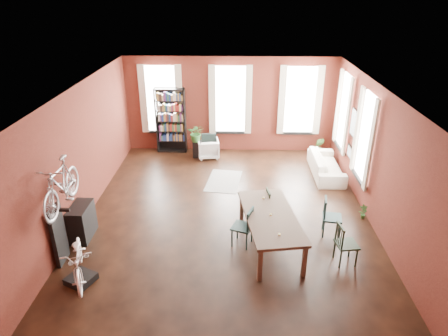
{
  "coord_description": "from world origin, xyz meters",
  "views": [
    {
      "loc": [
        0.19,
        -8.49,
        5.33
      ],
      "look_at": [
        -0.09,
        0.6,
        1.09
      ],
      "focal_mm": 32.0,
      "sensor_mm": 36.0,
      "label": 1
    }
  ],
  "objects_px": {
    "dining_table": "(270,231)",
    "cream_sofa": "(327,162)",
    "dining_chair_d": "(332,217)",
    "bookshelf": "(171,121)",
    "bike_trainer": "(81,279)",
    "dining_chair_a": "(242,227)",
    "dining_chair_c": "(347,244)",
    "white_armchair": "(208,148)",
    "plant_stand": "(197,149)",
    "bicycle_floor": "(76,243)",
    "console_table": "(82,222)",
    "dining_chair_b": "(260,208)"
  },
  "relations": [
    {
      "from": "cream_sofa",
      "to": "bike_trainer",
      "type": "height_order",
      "value": "cream_sofa"
    },
    {
      "from": "dining_chair_c",
      "to": "bookshelf",
      "type": "distance_m",
      "value": 7.49
    },
    {
      "from": "dining_table",
      "to": "cream_sofa",
      "type": "xyz_separation_m",
      "value": [
        1.99,
        3.74,
        0.01
      ]
    },
    {
      "from": "dining_chair_b",
      "to": "dining_chair_c",
      "type": "distance_m",
      "value": 2.21
    },
    {
      "from": "dining_chair_d",
      "to": "dining_chair_a",
      "type": "bearing_deg",
      "value": 111.84
    },
    {
      "from": "dining_chair_d",
      "to": "plant_stand",
      "type": "distance_m",
      "value": 5.67
    },
    {
      "from": "dining_table",
      "to": "dining_chair_c",
      "type": "bearing_deg",
      "value": -27.43
    },
    {
      "from": "bike_trainer",
      "to": "white_armchair",
      "type": "bearing_deg",
      "value": 71.44
    },
    {
      "from": "dining_table",
      "to": "console_table",
      "type": "height_order",
      "value": "console_table"
    },
    {
      "from": "dining_table",
      "to": "plant_stand",
      "type": "bearing_deg",
      "value": 103.59
    },
    {
      "from": "dining_chair_c",
      "to": "white_armchair",
      "type": "relative_size",
      "value": 1.32
    },
    {
      "from": "dining_chair_b",
      "to": "console_table",
      "type": "xyz_separation_m",
      "value": [
        -4.08,
        -0.66,
        -0.05
      ]
    },
    {
      "from": "dining_chair_c",
      "to": "white_armchair",
      "type": "xyz_separation_m",
      "value": [
        -3.21,
        5.45,
        -0.11
      ]
    },
    {
      "from": "dining_table",
      "to": "bookshelf",
      "type": "xyz_separation_m",
      "value": [
        -2.96,
        5.44,
        0.7
      ]
    },
    {
      "from": "bike_trainer",
      "to": "dining_chair_a",
      "type": "bearing_deg",
      "value": 23.11
    },
    {
      "from": "dining_chair_b",
      "to": "plant_stand",
      "type": "bearing_deg",
      "value": -163.52
    },
    {
      "from": "dining_chair_b",
      "to": "bookshelf",
      "type": "relative_size",
      "value": 0.41
    },
    {
      "from": "dining_chair_a",
      "to": "white_armchair",
      "type": "distance_m",
      "value": 4.99
    },
    {
      "from": "bookshelf",
      "to": "plant_stand",
      "type": "distance_m",
      "value": 1.32
    },
    {
      "from": "dining_table",
      "to": "plant_stand",
      "type": "xyz_separation_m",
      "value": [
        -2.05,
        4.95,
        -0.12
      ]
    },
    {
      "from": "dining_chair_c",
      "to": "dining_chair_d",
      "type": "height_order",
      "value": "dining_chair_d"
    },
    {
      "from": "dining_chair_d",
      "to": "plant_stand",
      "type": "relative_size",
      "value": 1.64
    },
    {
      "from": "dining_chair_a",
      "to": "dining_chair_c",
      "type": "height_order",
      "value": "dining_chair_a"
    },
    {
      "from": "console_table",
      "to": "bookshelf",
      "type": "bearing_deg",
      "value": 76.17
    },
    {
      "from": "dining_chair_b",
      "to": "dining_chair_c",
      "type": "height_order",
      "value": "dining_chair_c"
    },
    {
      "from": "dining_table",
      "to": "bookshelf",
      "type": "distance_m",
      "value": 6.23
    },
    {
      "from": "dining_chair_a",
      "to": "dining_chair_c",
      "type": "distance_m",
      "value": 2.22
    },
    {
      "from": "dining_chair_c",
      "to": "bike_trainer",
      "type": "height_order",
      "value": "dining_chair_c"
    },
    {
      "from": "bicycle_floor",
      "to": "cream_sofa",
      "type": "bearing_deg",
      "value": 21.05
    },
    {
      "from": "dining_chair_a",
      "to": "dining_chair_c",
      "type": "bearing_deg",
      "value": 95.54
    },
    {
      "from": "dining_chair_d",
      "to": "plant_stand",
      "type": "bearing_deg",
      "value": 47.96
    },
    {
      "from": "dining_chair_a",
      "to": "plant_stand",
      "type": "bearing_deg",
      "value": -143.04
    },
    {
      "from": "dining_table",
      "to": "dining_chair_a",
      "type": "relative_size",
      "value": 2.54
    },
    {
      "from": "dining_table",
      "to": "cream_sofa",
      "type": "height_order",
      "value": "cream_sofa"
    },
    {
      "from": "bike_trainer",
      "to": "plant_stand",
      "type": "distance_m",
      "value": 6.47
    },
    {
      "from": "white_armchair",
      "to": "bike_trainer",
      "type": "xyz_separation_m",
      "value": [
        -2.09,
        -6.22,
        -0.28
      ]
    },
    {
      "from": "white_armchair",
      "to": "plant_stand",
      "type": "relative_size",
      "value": 1.23
    },
    {
      "from": "bookshelf",
      "to": "bike_trainer",
      "type": "xyz_separation_m",
      "value": [
        -0.8,
        -6.73,
        -1.03
      ]
    },
    {
      "from": "dining_chair_d",
      "to": "cream_sofa",
      "type": "height_order",
      "value": "dining_chair_d"
    },
    {
      "from": "dining_chair_d",
      "to": "bike_trainer",
      "type": "bearing_deg",
      "value": 118.69
    },
    {
      "from": "dining_chair_d",
      "to": "bookshelf",
      "type": "height_order",
      "value": "bookshelf"
    },
    {
      "from": "bookshelf",
      "to": "console_table",
      "type": "relative_size",
      "value": 2.75
    },
    {
      "from": "cream_sofa",
      "to": "plant_stand",
      "type": "height_order",
      "value": "cream_sofa"
    },
    {
      "from": "bicycle_floor",
      "to": "dining_chair_c",
      "type": "bearing_deg",
      "value": -11.87
    },
    {
      "from": "white_armchair",
      "to": "cream_sofa",
      "type": "bearing_deg",
      "value": 154.01
    },
    {
      "from": "bike_trainer",
      "to": "bicycle_floor",
      "type": "distance_m",
      "value": 0.85
    },
    {
      "from": "white_armchair",
      "to": "bicycle_floor",
      "type": "relative_size",
      "value": 0.44
    },
    {
      "from": "dining_chair_a",
      "to": "dining_chair_d",
      "type": "relative_size",
      "value": 1.0
    },
    {
      "from": "dining_table",
      "to": "bike_trainer",
      "type": "bearing_deg",
      "value": -169.97
    },
    {
      "from": "dining_chair_d",
      "to": "white_armchair",
      "type": "bearing_deg",
      "value": 44.99
    }
  ]
}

